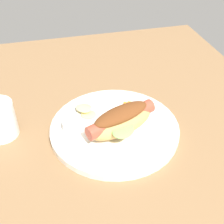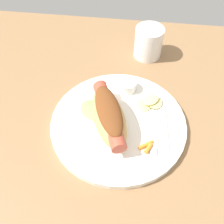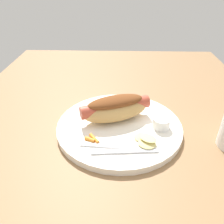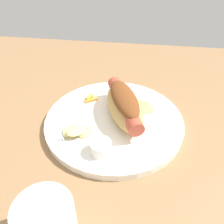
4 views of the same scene
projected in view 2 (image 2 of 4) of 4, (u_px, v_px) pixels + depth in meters
The scene contains 9 objects.
ground_plane at pixel (103, 130), 58.47cm from camera, with size 120.00×90.00×1.80cm, color olive.
plate at pixel (118, 123), 57.49cm from camera, with size 30.84×30.84×1.60cm, color white.
hot_dog at pixel (109, 114), 53.89cm from camera, with size 13.66×18.01×6.44cm.
sauce_ramekin at pixel (128, 86), 61.93cm from camera, with size 4.11×4.11×2.52cm, color white.
fork at pixel (164, 122), 56.43cm from camera, with size 2.33×14.34×0.40cm.
knife at pixel (156, 127), 55.72cm from camera, with size 15.17×1.40×0.36cm, color silver.
chips_pile at pixel (150, 103), 59.31cm from camera, with size 7.03×5.83×1.67cm.
carrot_garnish at pixel (147, 147), 52.28cm from camera, with size 3.28×3.47×0.98cm.
drinking_cup at pixel (148, 42), 70.25cm from camera, with size 7.86×7.86×8.73cm, color white.
Camera 2 is at (6.18, -32.14, 47.77)cm, focal length 40.06 mm.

